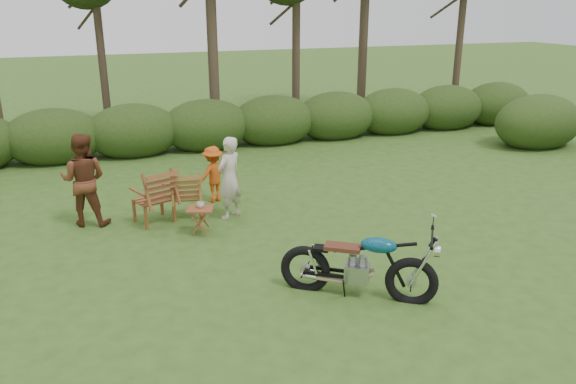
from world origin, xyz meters
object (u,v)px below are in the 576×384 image
object	(u,v)px
lawn_chair_left	(155,222)
adult_b	(89,224)
lawn_chair_right	(188,216)
motorcycle	(356,294)
side_table	(201,221)
child	(214,201)
adult_a	(231,217)
cup	(200,205)

from	to	relation	value
lawn_chair_left	adult_b	bearing A→B (deg)	-35.41
lawn_chair_right	lawn_chair_left	distance (m)	0.65
motorcycle	lawn_chair_left	world-z (taller)	motorcycle
side_table	child	xyz separation A→B (m)	(0.61, 1.62, -0.24)
lawn_chair_left	child	world-z (taller)	child
adult_a	child	size ratio (longest dim) A/B	1.36
adult_b	motorcycle	bearing A→B (deg)	149.18
cup	child	size ratio (longest dim) A/B	0.11
adult_a	motorcycle	bearing A→B (deg)	69.77
motorcycle	adult_a	bearing A→B (deg)	139.51
side_table	adult_b	size ratio (longest dim) A/B	0.28
cup	adult_a	bearing A→B (deg)	39.57
adult_a	lawn_chair_left	bearing A→B (deg)	-45.61
motorcycle	lawn_chair_right	bearing A→B (deg)	148.34
lawn_chair_left	adult_a	size ratio (longest dim) A/B	0.66
motorcycle	side_table	distance (m)	3.39
motorcycle	cup	world-z (taller)	motorcycle
cup	child	world-z (taller)	cup
side_table	child	distance (m)	1.75
side_table	adult_a	world-z (taller)	adult_a
lawn_chair_left	lawn_chair_right	bearing A→B (deg)	167.03
side_table	cup	world-z (taller)	cup
adult_b	child	xyz separation A→B (m)	(2.51, 0.42, 0.00)
lawn_chair_right	child	size ratio (longest dim) A/B	0.80
lawn_chair_left	cup	size ratio (longest dim) A/B	7.99
lawn_chair_right	lawn_chair_left	world-z (taller)	lawn_chair_left
side_table	adult_a	xyz separation A→B (m)	(0.70, 0.60, -0.24)
lawn_chair_right	cup	distance (m)	1.06
motorcycle	child	distance (m)	4.69
motorcycle	adult_b	xyz separation A→B (m)	(-3.53, 4.15, 0.00)
motorcycle	adult_b	world-z (taller)	adult_b
lawn_chair_right	adult_a	distance (m)	0.84
lawn_chair_right	adult_a	size ratio (longest dim) A/B	0.59
motorcycle	adult_a	size ratio (longest dim) A/B	1.32
cup	adult_a	world-z (taller)	adult_a
side_table	adult_b	distance (m)	2.26
motorcycle	lawn_chair_right	size ratio (longest dim) A/B	2.24
lawn_chair_right	adult_b	xyz separation A→B (m)	(-1.83, 0.24, 0.00)
lawn_chair_right	side_table	world-z (taller)	side_table
motorcycle	lawn_chair_left	size ratio (longest dim) A/B	1.99
lawn_chair_left	side_table	world-z (taller)	lawn_chair_left
adult_b	child	distance (m)	2.55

